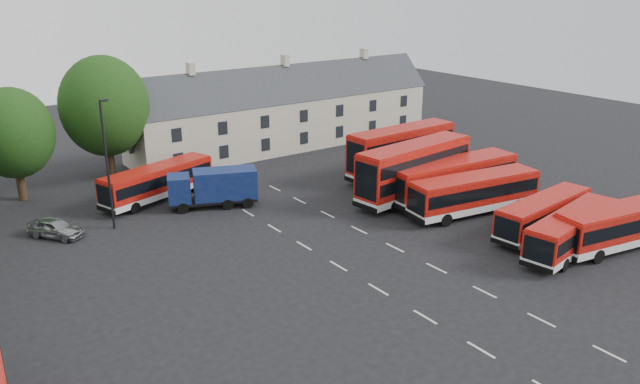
{
  "coord_description": "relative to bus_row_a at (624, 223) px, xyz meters",
  "views": [
    {
      "loc": [
        -22.65,
        -27.43,
        18.01
      ],
      "look_at": [
        4.0,
        9.64,
        2.2
      ],
      "focal_mm": 35.0,
      "sensor_mm": 36.0,
      "label": 1
    }
  ],
  "objects": [
    {
      "name": "bus_dd_north",
      "position": [
        -1.29,
        21.21,
        0.82
      ],
      "size": [
        11.62,
        3.11,
        4.73
      ],
      "rotation": [
        0.0,
        0.0,
        0.04
      ],
      "color": "silver",
      "rests_on": "ground"
    },
    {
      "name": "bus_row_e",
      "position": [
        -2.22,
        13.86,
        0.22
      ],
      "size": [
        12.47,
        3.69,
        3.48
      ],
      "rotation": [
        0.0,
        0.0,
        -0.07
      ],
      "color": "silver",
      "rests_on": "ground"
    },
    {
      "name": "terrace_houses",
      "position": [
        -3.87,
        37.18,
        1.99
      ],
      "size": [
        35.7,
        7.13,
        10.06
      ],
      "color": "beige",
      "rests_on": "ground"
    },
    {
      "name": "bus_row_c",
      "position": [
        -2.31,
        4.82,
        -0.22
      ],
      "size": [
        9.92,
        3.21,
        2.75
      ],
      "rotation": [
        0.0,
        0.0,
        0.1
      ],
      "color": "silver",
      "rests_on": "ground"
    },
    {
      "name": "lamppost",
      "position": [
        -27.67,
        24.23,
        3.36
      ],
      "size": [
        0.68,
        0.34,
        9.81
      ],
      "rotation": [
        0.0,
        0.0,
        0.18
      ],
      "color": "black",
      "rests_on": "ground"
    },
    {
      "name": "silver_car",
      "position": [
        -31.67,
        25.05,
        -1.16
      ],
      "size": [
        3.83,
        4.35,
        1.42
      ],
      "primitive_type": "imported",
      "rotation": [
        0.0,
        0.0,
        0.64
      ],
      "color": "#96999D",
      "rests_on": "ground"
    },
    {
      "name": "bus_row_b",
      "position": [
        -3.52,
        1.66,
        -0.16
      ],
      "size": [
        10.35,
        4.01,
        2.86
      ],
      "rotation": [
        0.0,
        0.0,
        0.17
      ],
      "color": "silver",
      "rests_on": "ground"
    },
    {
      "name": "ground",
      "position": [
        -17.87,
        7.18,
        -1.87
      ],
      "size": [
        140.0,
        140.0,
        0.0
      ],
      "primitive_type": "plane",
      "color": "black",
      "rests_on": "ground"
    },
    {
      "name": "box_truck",
      "position": [
        -19.35,
        24.08,
        -0.12
      ],
      "size": [
        7.46,
        4.75,
        3.13
      ],
      "rotation": [
        0.0,
        0.0,
        -0.38
      ],
      "color": "black",
      "rests_on": "ground"
    },
    {
      "name": "bus_north",
      "position": [
        -22.45,
        28.43,
        -0.12
      ],
      "size": [
        10.58,
        5.39,
        2.93
      ],
      "rotation": [
        0.0,
        0.0,
        0.31
      ],
      "color": "silver",
      "rests_on": "ground"
    },
    {
      "name": "bus_dd_south",
      "position": [
        -4.69,
        15.98,
        0.87
      ],
      "size": [
        11.97,
        3.95,
        4.82
      ],
      "rotation": [
        0.0,
        0.0,
        0.11
      ],
      "color": "silver",
      "rests_on": "ground"
    },
    {
      "name": "bus_row_d",
      "position": [
        -3.29,
        10.53,
        0.04
      ],
      "size": [
        11.53,
        4.22,
        3.19
      ],
      "rotation": [
        0.0,
        0.0,
        -0.15
      ],
      "color": "silver",
      "rests_on": "ground"
    },
    {
      "name": "bus_row_a",
      "position": [
        0.0,
        0.0,
        0.0
      ],
      "size": [
        11.3,
        4.37,
        3.12
      ],
      "rotation": [
        0.0,
        0.0,
        -0.17
      ],
      "color": "silver",
      "rests_on": "ground"
    },
    {
      "name": "lane_markings",
      "position": [
        -15.37,
        9.18,
        -1.87
      ],
      "size": [
        5.15,
        33.8,
        0.01
      ],
      "color": "beige",
      "rests_on": "ground"
    }
  ]
}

